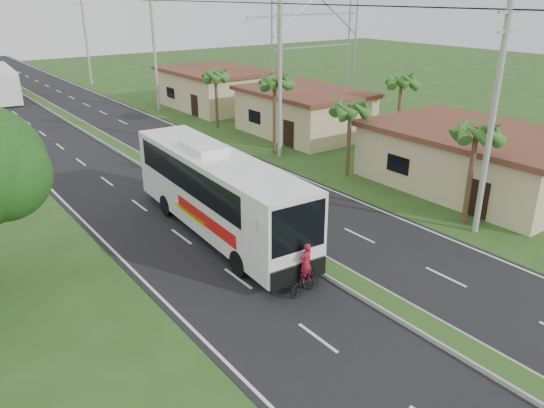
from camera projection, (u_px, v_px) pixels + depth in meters
ground at (388, 305)px, 19.99m from camera, size 180.00×180.00×0.00m
road_asphalt at (159, 171)px, 34.93m from camera, size 14.00×160.00×0.02m
median_strip at (159, 170)px, 34.90m from camera, size 1.20×160.00×0.18m
lane_edge_left at (54, 192)px, 31.25m from camera, size 0.12×160.00×0.01m
lane_edge_right at (243, 154)px, 38.63m from camera, size 0.12×160.00×0.01m
shop_near at (475, 158)px, 31.52m from camera, size 8.60×12.60×3.52m
shop_mid at (304, 112)px, 43.45m from camera, size 7.60×10.60×3.67m
shop_far at (216, 88)px, 53.89m from camera, size 8.60×11.60×3.82m
palm_verge_a at (477, 132)px, 25.43m from camera, size 2.40×2.40×5.45m
palm_verge_b at (350, 108)px, 32.52m from camera, size 2.40×2.40×5.05m
palm_verge_c at (275, 82)px, 37.13m from camera, size 2.40×2.40×5.85m
palm_verge_d at (215, 75)px, 44.35m from camera, size 2.40×2.40×5.25m
palm_behind_shop at (402, 80)px, 39.01m from camera, size 2.40×2.40×5.65m
utility_pole_a at (493, 118)px, 24.06m from camera, size 1.60×0.28×11.00m
utility_pole_b at (280, 67)px, 35.78m from camera, size 3.20×0.28×12.00m
utility_pole_c at (154, 51)px, 50.96m from camera, size 1.60×0.28×11.00m
utility_pole_d at (86, 40)px, 66.00m from camera, size 1.60×0.28×10.50m
billboard_lattice at (316, 38)px, 51.99m from camera, size 10.18×1.18×12.07m
coach_bus_main at (217, 188)px, 25.11m from camera, size 3.47×13.24×4.24m
coach_bus_far at (0, 81)px, 57.91m from camera, size 3.45×11.86×3.41m
motorcyclist at (306, 276)px, 20.45m from camera, size 1.60×0.63×2.17m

